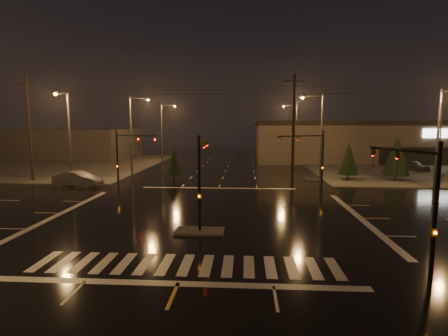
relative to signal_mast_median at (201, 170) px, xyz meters
The scene contains 26 objects.
ground 4.85m from the signal_mast_median, 90.00° to the left, with size 140.00×140.00×0.00m, color black.
sidewalk_ne 44.80m from the signal_mast_median, 47.79° to the left, with size 36.00×36.00×0.12m, color #44423D.
sidewalk_nw 44.80m from the signal_mast_median, 132.21° to the left, with size 36.00×36.00×0.12m, color #44423D.
median_island 3.79m from the signal_mast_median, 90.00° to the right, with size 3.00×1.60×0.15m, color #44423D.
crosswalk 7.01m from the signal_mast_median, 90.00° to the right, with size 15.00×2.60×0.01m, color beige.
stop_bar_near 8.77m from the signal_mast_median, 90.00° to the right, with size 16.00×0.50×0.01m, color beige.
stop_bar_far 14.56m from the signal_mast_median, 90.00° to the left, with size 16.00×0.50×0.01m, color beige.
retail_building 60.26m from the signal_mast_median, 54.49° to the left, with size 60.20×28.30×7.20m.
commercial_block 57.07m from the signal_mast_median, 127.83° to the left, with size 30.00×18.00×5.60m, color #453F3D.
signal_mast_median is the anchor object (origin of this frame).
signal_mast_ne 16.27m from the signal_mast_median, 54.28° to the left, with size 4.84×1.86×6.00m.
signal_mast_nw 16.27m from the signal_mast_median, 125.72° to the left, with size 4.84×1.86×6.00m.
signal_mast_se 12.22m from the signal_mast_median, 33.15° to the right, with size 1.55×3.87×6.00m.
streetlight_1 23.94m from the signal_mast_median, 117.96° to the left, with size 2.77×0.32×10.00m.
streetlight_2 38.78m from the signal_mast_median, 106.79° to the left, with size 2.77×0.32×10.00m.
streetlight_3 22.20m from the signal_mast_median, 59.61° to the left, with size 2.77×0.32×10.00m.
streetlight_4 40.69m from the signal_mast_median, 74.03° to the left, with size 2.77×0.32×10.00m.
streetlight_5 21.53m from the signal_mast_median, 138.30° to the left, with size 0.32×2.77×10.00m.
streetlight_6 26.29m from the signal_mast_median, 32.94° to the left, with size 0.32×2.77×10.00m.
utility_pole_0 27.95m from the signal_mast_median, 142.19° to the left, with size 2.20×0.32×12.00m.
utility_pole_1 19.00m from the signal_mast_median, 64.89° to the left, with size 2.20×0.32×12.00m.
conifer_0 25.25m from the signal_mast_median, 53.55° to the left, with size 2.38×2.38×4.43m.
conifer_1 28.75m from the signal_mast_median, 44.55° to the left, with size 2.99×2.99×5.38m.
conifer_3 19.63m from the signal_mast_median, 106.84° to the left, with size 2.04×2.04×3.88m.
car_parked 39.31m from the signal_mast_median, 47.54° to the left, with size 1.84×4.57×1.56m, color black.
car_crossing 20.69m from the signal_mast_median, 137.15° to the left, with size 1.80×5.16×1.70m, color #5D5D65.
Camera 1 is at (2.81, -24.79, 6.69)m, focal length 28.00 mm.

